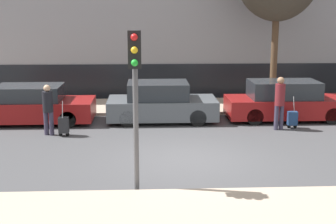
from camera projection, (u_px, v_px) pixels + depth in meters
ground_plane at (186, 159)px, 13.00m from camera, size 80.00×80.00×0.00m
sidewalk_near at (202, 215)px, 9.33m from camera, size 28.00×2.50×0.12m
sidewalk_far at (172, 106)px, 19.82m from camera, size 28.00×3.00×0.12m
parked_car_0 at (33, 105)px, 17.05m from camera, size 4.28×1.85×1.38m
parked_car_1 at (161, 103)px, 17.32m from camera, size 4.01×1.91×1.46m
parked_car_2 at (286, 102)px, 17.52m from camera, size 4.58×1.75×1.48m
pedestrian_left at (48, 107)px, 15.29m from camera, size 0.34×0.34×1.68m
trolley_left at (64, 125)px, 15.25m from camera, size 0.34×0.29×1.18m
pedestrian_right at (280, 100)px, 15.98m from camera, size 0.34×0.34×1.84m
trolley_right at (292, 118)px, 16.31m from camera, size 0.34×0.29×1.13m
traffic_light at (135, 79)px, 10.08m from camera, size 0.28×0.47×3.64m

